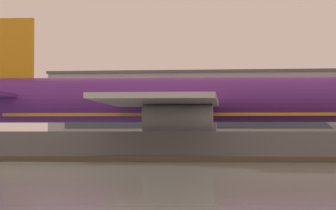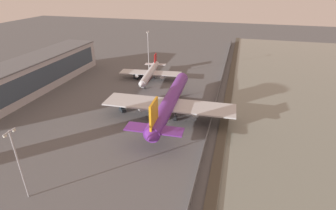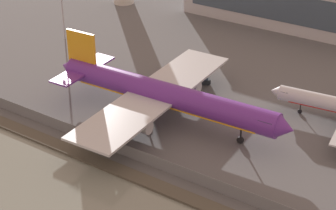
# 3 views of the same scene
# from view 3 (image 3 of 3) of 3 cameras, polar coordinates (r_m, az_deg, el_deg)

# --- Properties ---
(ground_plane) EXTENTS (500.00, 500.00, 0.00)m
(ground_plane) POSITION_cam_3_polar(r_m,az_deg,el_deg) (122.13, -2.86, -0.49)
(ground_plane) COLOR #565659
(shoreline_seawall) EXTENTS (320.00, 3.00, 0.50)m
(shoreline_seawall) POSITION_cam_3_polar(r_m,az_deg,el_deg) (108.69, -9.24, -4.83)
(shoreline_seawall) COLOR #474238
(shoreline_seawall) RESTS_ON ground
(perimeter_fence) EXTENTS (280.00, 0.10, 2.59)m
(perimeter_fence) POSITION_cam_3_polar(r_m,az_deg,el_deg) (110.87, -7.74, -3.32)
(perimeter_fence) COLOR slate
(perimeter_fence) RESTS_ON ground
(cargo_jet_purple) EXTENTS (55.20, 47.47, 15.52)m
(cargo_jet_purple) POSITION_cam_3_polar(r_m,az_deg,el_deg) (115.71, -0.59, 1.10)
(cargo_jet_purple) COLOR #602889
(cargo_jet_purple) RESTS_ON ground
(baggage_tug) EXTENTS (3.33, 3.45, 1.80)m
(baggage_tug) POSITION_cam_3_polar(r_m,az_deg,el_deg) (132.64, 3.61, 2.41)
(baggage_tug) COLOR #1E2328
(baggage_tug) RESTS_ON ground
(terminal_building) EXTENTS (82.94, 16.35, 14.31)m
(terminal_building) POSITION_cam_3_polar(r_m,az_deg,el_deg) (167.54, 15.32, 9.59)
(terminal_building) COLOR #B2B2B7
(terminal_building) RESTS_ON ground
(apron_light_mast_apron_east) EXTENTS (3.20, 0.40, 18.01)m
(apron_light_mast_apron_east) POSITION_cam_3_polar(r_m,az_deg,el_deg) (157.32, -10.74, 10.06)
(apron_light_mast_apron_east) COLOR #A8A8AD
(apron_light_mast_apron_east) RESTS_ON ground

